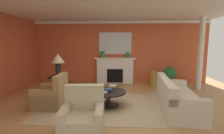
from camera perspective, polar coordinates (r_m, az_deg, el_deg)
name	(u,v)px	position (r m, az deg, el deg)	size (l,w,h in m)	color
ground_plane	(114,108)	(4.97, 0.68, -13.37)	(9.51, 9.51, 0.00)	tan
wall_fireplace	(117,52)	(7.87, 1.62, 4.96)	(7.91, 0.12, 2.76)	#C65633
ceiling_panel	(115,6)	(5.01, 0.88, 19.30)	(7.91, 6.95, 0.06)	white
crown_moulding	(117,22)	(7.82, 1.65, 14.48)	(7.91, 0.08, 0.12)	white
area_rug	(108,106)	(5.11, -1.22, -12.69)	(3.78, 2.46, 0.01)	tan
fireplace	(115,71)	(7.76, 1.00, -1.34)	(1.80, 0.35, 1.14)	white
mantel_mirror	(115,43)	(7.77, 1.05, 7.74)	(1.43, 0.04, 0.95)	silver
sofa	(176,99)	(5.09, 20.28, -9.79)	(1.06, 2.16, 0.85)	beige
armchair_near_window	(52,97)	(5.23, -19.09, -9.15)	(0.80, 0.80, 0.95)	#9E7A4C
armchair_facing_fireplace	(83,120)	(3.63, -9.44, -16.72)	(0.84, 0.84, 0.95)	#C1B293
coffee_table	(108,95)	(5.00, -1.23, -9.16)	(1.00, 1.00, 0.45)	black
side_table	(59,85)	(6.16, -16.97, -5.56)	(0.56, 0.56, 0.70)	black
table_lamp	(58,60)	(6.02, -17.30, 2.09)	(0.44, 0.44, 0.75)	black
vase_mantel_left	(102,54)	(7.66, -3.13, 4.10)	(0.19, 0.19, 0.28)	#33703D
vase_tall_corner	(154,78)	(7.63, 13.47, -3.50)	(0.28, 0.28, 0.62)	#B7892D
vase_mantel_right	(128,55)	(7.62, 5.15, 3.94)	(0.17, 0.17, 0.25)	#33703D
book_red_cover	(103,92)	(4.82, -2.88, -8.17)	(0.21, 0.17, 0.04)	tan
book_art_folio	(108,90)	(4.91, -1.31, -7.38)	(0.20, 0.18, 0.04)	navy
book_small_novel	(113,86)	(5.09, 0.24, -6.26)	(0.19, 0.18, 0.05)	tan
potted_plant	(170,75)	(7.50, 18.36, -2.47)	(0.56, 0.56, 0.83)	#BCB29E
column_white	(201,54)	(7.38, 26.98, 3.85)	(0.20, 0.20, 2.76)	white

